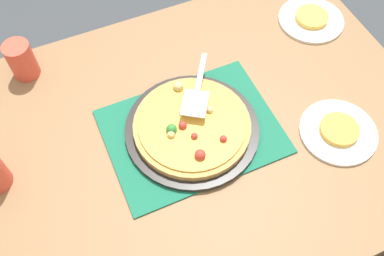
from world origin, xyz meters
The scene contains 11 objects.
ground_plane centered at (0.00, 0.00, 0.00)m, with size 8.00×8.00×0.00m, color #3D4247.
dining_table centered at (0.00, 0.00, 0.64)m, with size 1.40×1.00×0.75m.
placemat centered at (0.00, 0.00, 0.75)m, with size 0.48×0.36×0.01m, color #196B4C.
pizza_pan centered at (0.00, 0.00, 0.76)m, with size 0.38×0.38×0.01m, color black.
pizza centered at (0.00, 0.00, 0.78)m, with size 0.33×0.33×0.05m.
plate_near_left centered at (-0.38, 0.17, 0.76)m, with size 0.22×0.22×0.01m, color white.
plate_far_right centered at (-0.55, -0.24, 0.76)m, with size 0.22×0.22×0.01m, color white.
served_slice_left centered at (-0.38, 0.17, 0.77)m, with size 0.11×0.11×0.02m, color gold.
served_slice_right centered at (-0.55, -0.24, 0.77)m, with size 0.11×0.11×0.02m, color #EAB747.
cup_near centered at (0.38, -0.41, 0.81)m, with size 0.08×0.08×0.12m, color #E04C38.
pizza_server centered at (-0.05, -0.08, 0.82)m, with size 0.16×0.22×0.01m.
Camera 1 is at (0.26, 0.59, 1.79)m, focal length 40.21 mm.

